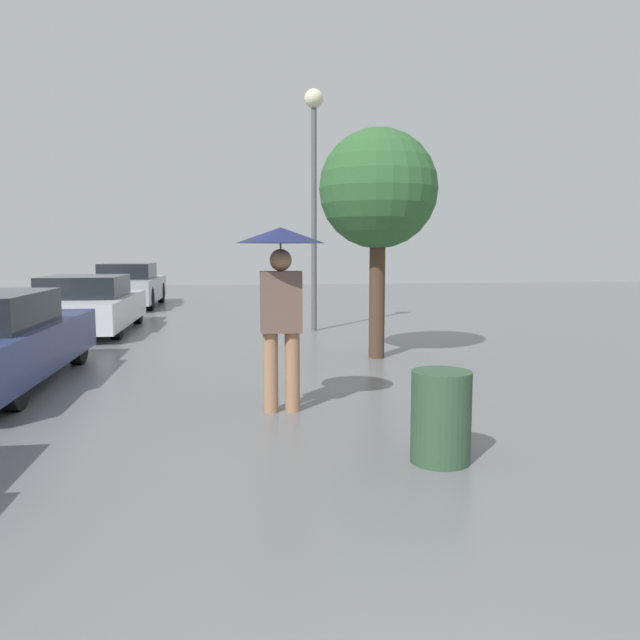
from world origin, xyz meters
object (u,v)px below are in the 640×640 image
parked_car_farthest (129,286)px  tree (378,191)px  parked_car_third (88,305)px  trash_bin (441,417)px  street_lamp (314,159)px  pedestrian (281,277)px

parked_car_farthest → tree: bearing=-61.2°
parked_car_third → trash_bin: parked_car_third is taller
street_lamp → pedestrian: bearing=-100.2°
trash_bin → tree: bearing=83.2°
parked_car_farthest → street_lamp: bearing=-52.8°
parked_car_third → parked_car_farthest: parked_car_farthest is taller
parked_car_third → parked_car_farthest: size_ratio=0.98×
parked_car_third → parked_car_farthest: 5.93m
parked_car_farthest → trash_bin: (4.86, -14.84, -0.25)m
tree → street_lamp: (-0.57, 3.49, 0.96)m
tree → trash_bin: size_ratio=4.77×
trash_bin → parked_car_third: bearing=118.1°
pedestrian → trash_bin: bearing=-56.5°
pedestrian → tree: size_ratio=0.54×
pedestrian → tree: 3.80m
parked_car_third → tree: (5.35, -3.99, 2.09)m
pedestrian → parked_car_third: (-3.59, 7.13, -0.89)m
parked_car_farthest → trash_bin: size_ratio=5.77×
parked_car_third → street_lamp: street_lamp is taller
pedestrian → parked_car_farthest: size_ratio=0.45×
street_lamp → trash_bin: bearing=-90.1°
pedestrian → parked_car_third: pedestrian is taller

